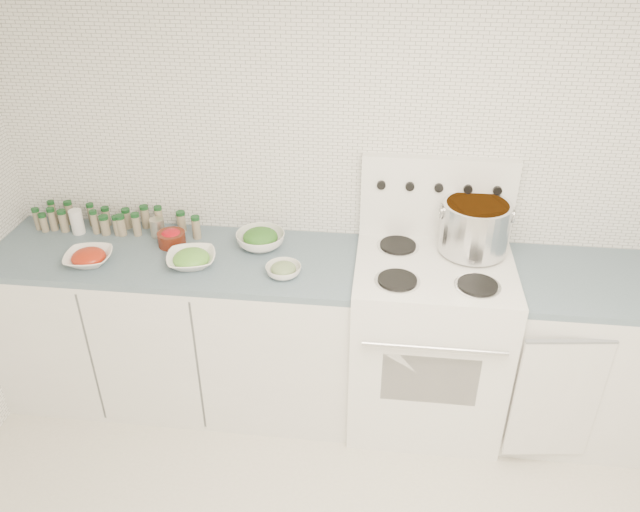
{
  "coord_description": "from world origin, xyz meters",
  "views": [
    {
      "loc": [
        0.22,
        -1.39,
        2.5
      ],
      "look_at": [
        -0.07,
        1.14,
        0.97
      ],
      "focal_mm": 35.0,
      "sensor_mm": 36.0,
      "label": 1
    }
  ],
  "objects_px": {
    "bowl_tomato": "(89,257)",
    "bowl_snowpea": "(191,259)",
    "stove": "(427,336)",
    "stock_pot": "(475,225)"
  },
  "relations": [
    {
      "from": "stove",
      "to": "bowl_snowpea",
      "type": "bearing_deg",
      "value": -175.79
    },
    {
      "from": "stock_pot",
      "to": "bowl_snowpea",
      "type": "xyz_separation_m",
      "value": [
        -1.35,
        -0.22,
        -0.15
      ]
    },
    {
      "from": "stove",
      "to": "stock_pot",
      "type": "relative_size",
      "value": 3.9
    },
    {
      "from": "bowl_tomato",
      "to": "stock_pot",
      "type": "bearing_deg",
      "value": 8.13
    },
    {
      "from": "stock_pot",
      "to": "bowl_tomato",
      "type": "relative_size",
      "value": 1.36
    },
    {
      "from": "stock_pot",
      "to": "bowl_tomato",
      "type": "xyz_separation_m",
      "value": [
        -1.86,
        -0.27,
        -0.15
      ]
    },
    {
      "from": "stove",
      "to": "bowl_tomato",
      "type": "relative_size",
      "value": 5.33
    },
    {
      "from": "bowl_tomato",
      "to": "bowl_snowpea",
      "type": "xyz_separation_m",
      "value": [
        0.5,
        0.04,
        0.0
      ]
    },
    {
      "from": "stove",
      "to": "bowl_tomato",
      "type": "xyz_separation_m",
      "value": [
        -1.68,
        -0.13,
        0.44
      ]
    },
    {
      "from": "stove",
      "to": "bowl_snowpea",
      "type": "relative_size",
      "value": 4.78
    }
  ]
}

